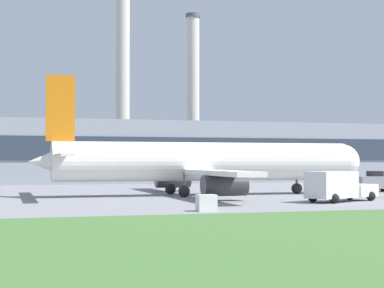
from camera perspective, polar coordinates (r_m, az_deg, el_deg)
name	(u,v)px	position (r m, az deg, el deg)	size (l,w,h in m)	color
ground_plane	(197,196)	(53.86, 0.45, -4.64)	(400.00, 400.00, 0.00)	gray
terminal_building	(112,148)	(87.24, -7.10, -0.37)	(77.00, 12.96, 20.41)	#8C939E
smokestack_left	(123,65)	(114.96, -6.18, 6.99)	(2.82, 2.82, 39.57)	beige
smokestack_right	(193,95)	(114.29, 0.08, 4.40)	(2.63, 2.63, 29.17)	beige
airplane	(201,163)	(54.70, 0.84, -1.67)	(29.35, 27.85, 9.86)	white
pushback_tug	(375,182)	(63.53, 15.96, -3.31)	(3.58, 2.78, 1.97)	gray
baggage_truck	(338,187)	(47.38, 12.85, -3.72)	(6.59, 4.46, 2.19)	white
utility_cabinet	(206,203)	(37.70, 1.29, -5.26)	(1.11, 0.82, 0.97)	silver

